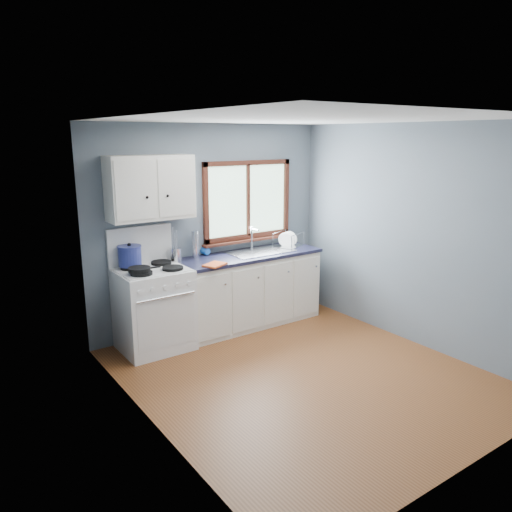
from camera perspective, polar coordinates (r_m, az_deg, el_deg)
floor at (r=5.22m, az=5.38°, el=-13.42°), size 3.20×3.60×0.02m
ceiling at (r=4.65m, az=6.09°, el=15.45°), size 3.20×3.60×0.02m
wall_back at (r=6.23m, az=-5.20°, el=3.33°), size 3.20×0.02×2.50m
wall_front at (r=3.66m, az=24.57°, el=-5.22°), size 3.20×0.02×2.50m
wall_left at (r=3.95m, az=-12.32°, el=-2.93°), size 0.02×3.60×2.50m
wall_right at (r=5.94m, az=17.60°, el=2.24°), size 0.02×3.60×2.50m
gas_range at (r=5.72m, az=-11.63°, el=-5.68°), size 0.76×0.69×1.36m
base_cabinets at (r=6.36m, az=-0.81°, el=-4.22°), size 1.85×0.60×0.88m
countertop at (r=6.22m, az=-0.82°, el=0.08°), size 1.89×0.64×0.04m
sink at (r=6.33m, az=0.52°, el=-0.06°), size 0.84×0.46×0.44m
window at (r=6.44m, az=-0.92°, el=5.76°), size 1.36×0.10×1.03m
upper_cabinets at (r=5.62m, az=-11.96°, el=7.65°), size 0.95×0.35×0.70m
skillet at (r=5.39m, az=-13.16°, el=-1.51°), size 0.36×0.25×0.05m
stockpot at (r=5.64m, az=-14.23°, el=0.06°), size 0.26×0.26×0.26m
utensil_crock at (r=5.88m, az=-9.17°, el=0.16°), size 0.17×0.17×0.41m
thermos at (r=6.02m, az=-6.96°, el=1.33°), size 0.09×0.09×0.33m
soap_bottle at (r=6.12m, az=-5.56°, el=1.16°), size 0.10×0.10×0.25m
dish_towel at (r=5.67m, az=-4.72°, el=-0.99°), size 0.31×0.28×0.02m
dish_rack at (r=6.63m, az=3.69°, el=1.54°), size 0.47×0.43×0.20m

